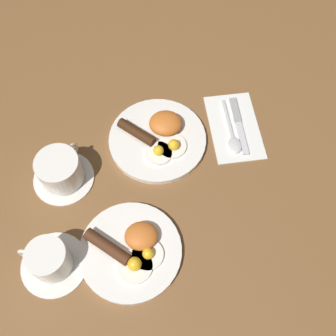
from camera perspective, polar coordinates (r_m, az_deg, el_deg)
name	(u,v)px	position (r m, az deg, el deg)	size (l,w,h in m)	color
ground_plane	(158,141)	(0.98, -1.53, 3.91)	(3.00, 3.00, 0.00)	brown
breakfast_plate_near	(159,137)	(0.97, -1.39, 4.51)	(0.24, 0.24, 0.05)	white
breakfast_plate_far	(131,250)	(0.86, -5.34, -11.72)	(0.22, 0.22, 0.05)	white
teacup_near	(61,171)	(0.93, -15.33, -0.40)	(0.14, 0.14, 0.08)	white
teacup_far	(50,260)	(0.86, -16.79, -12.72)	(0.14, 0.14, 0.08)	white
napkin	(234,127)	(1.01, 9.58, 5.95)	(0.12, 0.20, 0.01)	white
knife	(238,122)	(1.02, 10.17, 6.59)	(0.02, 0.17, 0.01)	silver
spoon	(233,139)	(0.99, 9.47, 4.17)	(0.03, 0.16, 0.01)	silver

